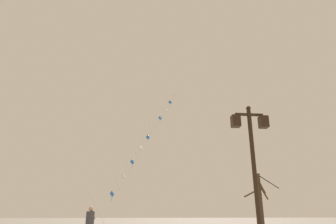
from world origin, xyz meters
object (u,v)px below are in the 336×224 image
Objects in this scene: twin_lantern_lamp_post at (252,149)px; bare_tree at (261,203)px; kite_flyer at (90,224)px; kite_train at (147,139)px.

twin_lantern_lamp_post reaches higher than bare_tree.
bare_tree is (9.31, 1.19, 1.03)m from kite_flyer.
bare_tree is at bearing -59.87° from kite_flyer.
kite_train is 9.87m from kite_flyer.
bare_tree is at bearing -43.06° from kite_train.
twin_lantern_lamp_post is at bearing -77.27° from kite_train.
kite_train reaches higher than kite_flyer.
twin_lantern_lamp_post is 8.54m from bare_tree.
kite_train is (-3.10, 13.74, 3.65)m from twin_lantern_lamp_post.
kite_flyer is 9.44m from bare_tree.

